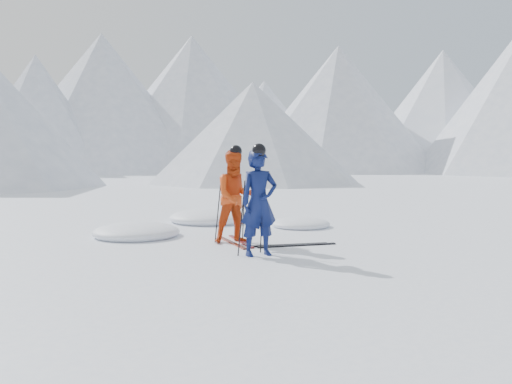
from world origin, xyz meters
TOP-DOWN VIEW (x-y plane):
  - ground at (0.00, 0.00)m, footprint 160.00×160.00m
  - mountain_range at (5.71, 35.31)m, footprint 106.15×62.94m
  - skier_blue at (-2.63, -0.60)m, footprint 0.81×0.62m
  - skier_red at (-2.17, 0.86)m, footprint 1.14×0.99m
  - pole_blue_left at (-2.93, -0.45)m, footprint 0.13×0.09m
  - pole_blue_right at (-2.38, -0.35)m, footprint 0.13×0.08m
  - pole_red_left at (-2.47, 1.11)m, footprint 0.13×0.10m
  - pole_red_right at (-1.87, 1.01)m, footprint 0.13×0.09m
  - ski_worn_left at (-2.29, 0.86)m, footprint 0.51×1.67m
  - ski_worn_right at (-2.05, 0.86)m, footprint 0.62×1.64m
  - ski_loose_a at (-1.49, -0.09)m, footprint 1.61×0.72m
  - ski_loose_b at (-1.39, -0.24)m, footprint 1.63×0.66m
  - snow_lumps at (-1.52, 3.43)m, footprint 5.89×4.19m

SIDE VIEW (x-z plane):
  - ground at x=0.00m, z-range 0.00..0.00m
  - snow_lumps at x=-1.52m, z-range -0.25..0.25m
  - ski_worn_left at x=-2.29m, z-range 0.00..0.03m
  - ski_worn_right at x=-2.05m, z-range 0.00..0.03m
  - ski_loose_a at x=-1.49m, z-range 0.00..0.03m
  - ski_loose_b at x=-1.39m, z-range 0.00..0.03m
  - pole_red_left at x=-2.47m, z-range 0.00..1.32m
  - pole_red_right at x=-1.87m, z-range 0.00..1.32m
  - pole_blue_right at x=-2.38m, z-range 0.00..1.33m
  - pole_blue_left at x=-2.93m, z-range 0.00..1.33m
  - skier_red at x=-2.17m, z-range 0.00..1.98m
  - skier_blue at x=-2.63m, z-range 0.00..1.99m
  - mountain_range at x=5.71m, z-range -1.04..14.49m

